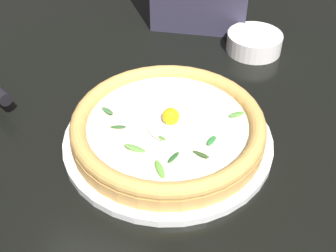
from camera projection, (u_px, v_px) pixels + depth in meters
ground_plane at (163, 128)px, 0.70m from camera, size 2.40×2.40×0.03m
pizza_plate at (168, 139)px, 0.65m from camera, size 0.32×0.32×0.01m
pizza at (168, 126)px, 0.63m from camera, size 0.29×0.29×0.05m
side_bowl at (254, 42)px, 0.85m from camera, size 0.11×0.11×0.04m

